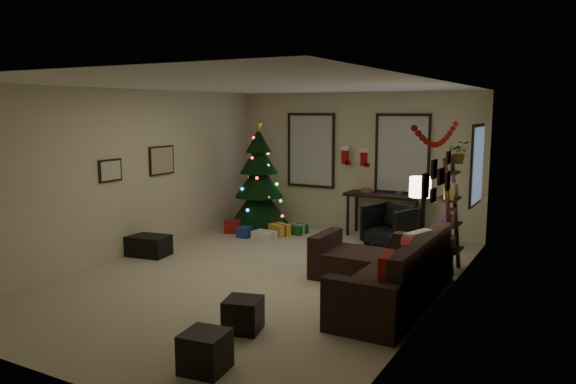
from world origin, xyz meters
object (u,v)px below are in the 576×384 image
object	(u,v)px
desk_chair	(391,226)
bookshelf	(451,217)
christmas_tree	(259,184)
sofa	(386,275)
desk	(386,199)

from	to	relation	value
desk_chair	bookshelf	world-z (taller)	bookshelf
christmas_tree	bookshelf	size ratio (longest dim) A/B	1.29
bookshelf	sofa	bearing A→B (deg)	-106.49
sofa	desk_chair	xyz separation A→B (m)	(-0.79, 2.54, 0.09)
sofa	christmas_tree	bearing A→B (deg)	143.24
christmas_tree	sofa	world-z (taller)	christmas_tree
christmas_tree	desk_chair	world-z (taller)	christmas_tree
sofa	bookshelf	bearing A→B (deg)	73.51
christmas_tree	bookshelf	distance (m)	4.20
christmas_tree	bookshelf	xyz separation A→B (m)	(4.03, -1.17, -0.08)
sofa	desk	world-z (taller)	sofa
desk	bookshelf	world-z (taller)	bookshelf
sofa	desk_chair	bearing A→B (deg)	107.29
christmas_tree	desk	size ratio (longest dim) A/B	1.44
sofa	desk_chair	size ratio (longest dim) A/B	3.55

